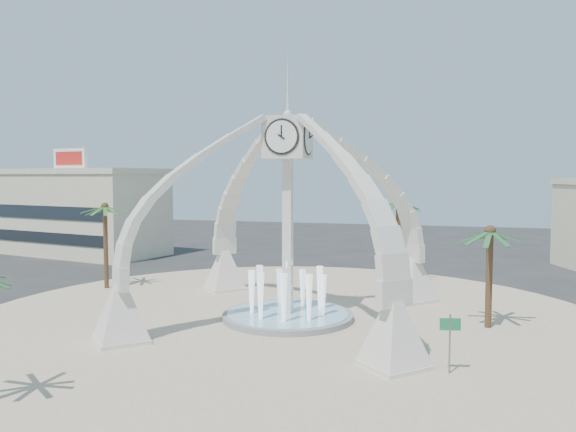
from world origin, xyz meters
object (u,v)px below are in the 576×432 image
(palm_east, at_px, (490,232))
(palm_north, at_px, (398,203))
(fountain, at_px, (288,315))
(palm_west, at_px, (105,208))
(street_sign, at_px, (450,332))
(clock_tower, at_px, (288,214))

(palm_east, distance_m, palm_north, 14.01)
(fountain, height_order, palm_north, palm_north)
(palm_west, bearing_deg, street_sign, -25.70)
(palm_east, bearing_deg, clock_tower, -173.52)
(clock_tower, height_order, palm_west, clock_tower)
(fountain, bearing_deg, palm_east, 6.48)
(palm_north, distance_m, street_sign, 21.88)
(clock_tower, bearing_deg, fountain, 90.00)
(fountain, xyz_separation_m, palm_north, (5.40, 13.82, 6.32))
(fountain, bearing_deg, palm_north, 68.67)
(palm_east, xyz_separation_m, palm_west, (-27.91, 3.92, 0.75))
(palm_west, bearing_deg, clock_tower, -17.88)
(clock_tower, distance_m, palm_north, 14.84)
(palm_east, bearing_deg, palm_north, 116.58)
(fountain, bearing_deg, clock_tower, -90.00)
(palm_north, bearing_deg, palm_west, -158.40)
(clock_tower, bearing_deg, street_sign, -36.96)
(palm_east, bearing_deg, palm_west, 172.00)
(clock_tower, xyz_separation_m, palm_north, (5.40, 13.82, 0.12))
(palm_east, relative_size, palm_north, 0.85)
(palm_west, xyz_separation_m, street_sign, (25.77, -12.40, -4.40))
(palm_east, bearing_deg, fountain, -173.52)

